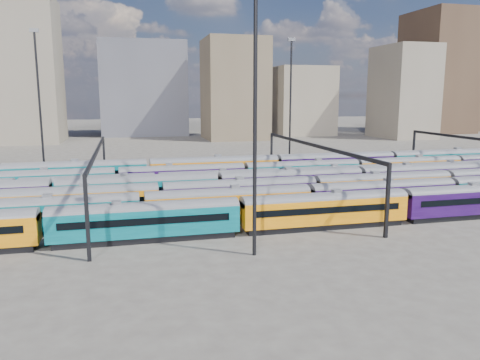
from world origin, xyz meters
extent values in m
plane|color=#46413B|center=(0.00, 0.00, 0.00)|extent=(500.00, 500.00, 0.00)
cube|color=black|center=(-14.68, -15.00, 0.34)|extent=(18.32, 2.38, 0.68)
cube|color=#054B53|center=(-14.68, -15.00, 2.07)|extent=(19.29, 2.80, 2.80)
cylinder|color=#4C4C51|center=(-14.68, -15.00, 3.47)|extent=(19.29, 2.80, 2.80)
cube|color=black|center=(-14.68, -16.42, 2.41)|extent=(16.97, 0.06, 0.72)
cube|color=black|center=(-14.68, -13.58, 2.41)|extent=(16.97, 0.06, 0.72)
cube|color=slate|center=(-14.68, -15.00, 4.22)|extent=(0.96, 0.87, 0.34)
cube|color=black|center=(5.21, -15.00, 0.34)|extent=(18.32, 2.38, 0.68)
cube|color=#C16C07|center=(5.21, -15.00, 2.07)|extent=(19.29, 2.80, 2.80)
cylinder|color=#4C4C51|center=(5.21, -15.00, 3.47)|extent=(19.29, 2.80, 2.80)
cube|color=black|center=(5.21, -16.42, 2.41)|extent=(16.97, 0.06, 0.72)
cube|color=black|center=(5.21, -13.58, 2.41)|extent=(16.97, 0.06, 0.72)
cube|color=slate|center=(5.21, -15.00, 4.22)|extent=(0.96, 0.87, 0.34)
cube|color=black|center=(25.10, -15.00, 0.34)|extent=(18.32, 2.38, 0.68)
cube|color=#1B0735|center=(25.10, -15.00, 2.07)|extent=(19.29, 2.80, 2.80)
cylinder|color=#4C4C51|center=(25.10, -15.00, 3.47)|extent=(19.29, 2.80, 2.80)
cube|color=black|center=(25.10, -13.58, 2.41)|extent=(16.97, 0.06, 0.72)
cube|color=slate|center=(25.10, -15.00, 4.22)|extent=(0.96, 0.87, 0.34)
cube|color=black|center=(-24.91, -10.00, 0.34)|extent=(18.54, 2.41, 0.68)
cube|color=#054B53|center=(-24.91, -10.00, 2.10)|extent=(19.52, 2.83, 2.83)
cylinder|color=#4C4C51|center=(-24.91, -10.00, 3.51)|extent=(19.52, 2.83, 2.83)
cube|color=black|center=(-24.91, -11.44, 2.44)|extent=(17.18, 0.06, 0.73)
cube|color=black|center=(-24.91, -8.56, 2.44)|extent=(17.18, 0.06, 0.73)
cube|color=slate|center=(-24.91, -10.00, 4.27)|extent=(0.98, 0.88, 0.34)
cube|color=black|center=(-4.79, -10.00, 0.34)|extent=(18.54, 2.41, 0.68)
cube|color=#C16C07|center=(-4.79, -10.00, 2.10)|extent=(19.52, 2.83, 2.83)
cylinder|color=#4C4C51|center=(-4.79, -10.00, 3.51)|extent=(19.52, 2.83, 2.83)
cube|color=black|center=(-4.79, -11.44, 2.44)|extent=(17.18, 0.06, 0.73)
cube|color=black|center=(-4.79, -8.56, 2.44)|extent=(17.18, 0.06, 0.73)
cube|color=slate|center=(-4.79, -10.00, 4.27)|extent=(0.98, 0.88, 0.34)
cube|color=black|center=(15.33, -10.00, 0.34)|extent=(18.54, 2.41, 0.68)
cube|color=#1B0735|center=(15.33, -10.00, 2.10)|extent=(19.52, 2.83, 2.83)
cylinder|color=#4C4C51|center=(15.33, -10.00, 3.51)|extent=(19.52, 2.83, 2.83)
cube|color=black|center=(15.33, -11.44, 2.44)|extent=(17.18, 0.06, 0.73)
cube|color=black|center=(15.33, -8.56, 2.44)|extent=(17.18, 0.06, 0.73)
cube|color=slate|center=(15.33, -10.00, 4.27)|extent=(0.98, 0.88, 0.34)
cube|color=black|center=(-22.65, -5.00, 0.35)|extent=(18.90, 2.45, 0.70)
cube|color=#C16C07|center=(-22.65, -5.00, 2.14)|extent=(19.90, 2.89, 2.89)
cylinder|color=#4C4C51|center=(-22.65, -5.00, 3.58)|extent=(19.90, 2.89, 2.89)
cube|color=black|center=(-22.65, -6.46, 2.49)|extent=(17.51, 0.06, 0.75)
cube|color=black|center=(-22.65, -3.54, 2.49)|extent=(17.51, 0.06, 0.75)
cube|color=slate|center=(-22.65, -5.00, 4.35)|extent=(0.99, 0.90, 0.35)
cube|color=black|center=(-2.15, -5.00, 0.35)|extent=(18.90, 2.45, 0.70)
cube|color=#1B0735|center=(-2.15, -5.00, 2.14)|extent=(19.90, 2.89, 2.89)
cylinder|color=#4C4C51|center=(-2.15, -5.00, 3.58)|extent=(19.90, 2.89, 2.89)
cube|color=black|center=(-2.15, -6.46, 2.49)|extent=(17.51, 0.06, 0.75)
cube|color=black|center=(-2.15, -3.54, 2.49)|extent=(17.51, 0.06, 0.75)
cube|color=slate|center=(-2.15, -5.00, 4.35)|extent=(0.99, 0.90, 0.35)
cube|color=black|center=(18.35, -5.00, 0.35)|extent=(18.90, 2.45, 0.70)
cube|color=#C16C07|center=(18.35, -5.00, 2.14)|extent=(19.90, 2.89, 2.89)
cylinder|color=#4C4C51|center=(18.35, -5.00, 3.58)|extent=(19.90, 2.89, 2.89)
cube|color=black|center=(18.35, -6.46, 2.49)|extent=(17.51, 0.06, 0.75)
cube|color=black|center=(18.35, -3.54, 2.49)|extent=(17.51, 0.06, 0.75)
cube|color=slate|center=(18.35, -5.00, 4.35)|extent=(0.99, 0.90, 0.35)
cube|color=black|center=(-14.86, 0.00, 0.37)|extent=(19.83, 2.57, 0.73)
cube|color=#054B53|center=(-14.86, 0.00, 2.24)|extent=(20.87, 3.03, 3.03)
cylinder|color=#4C4C51|center=(-14.86, 0.00, 3.76)|extent=(20.87, 3.03, 3.03)
cube|color=black|center=(-14.86, -1.53, 2.61)|extent=(18.37, 0.06, 0.78)
cube|color=black|center=(-14.86, 1.53, 2.61)|extent=(18.37, 0.06, 0.78)
cube|color=slate|center=(-14.86, 0.00, 4.56)|extent=(1.04, 0.94, 0.37)
cube|color=black|center=(6.61, 0.00, 0.37)|extent=(19.83, 2.57, 0.73)
cube|color=#1B0735|center=(6.61, 0.00, 2.24)|extent=(20.87, 3.03, 3.03)
cylinder|color=#4C4C51|center=(6.61, 0.00, 3.76)|extent=(20.87, 3.03, 3.03)
cube|color=black|center=(6.61, -1.53, 2.61)|extent=(18.37, 0.06, 0.78)
cube|color=black|center=(6.61, 1.53, 2.61)|extent=(18.37, 0.06, 0.78)
cube|color=slate|center=(6.61, 0.00, 4.56)|extent=(1.04, 0.94, 0.37)
cube|color=black|center=(28.08, 0.00, 0.37)|extent=(19.83, 2.57, 0.73)
cube|color=#1B0735|center=(28.08, 0.00, 2.24)|extent=(20.87, 3.03, 3.03)
cylinder|color=#4C4C51|center=(28.08, 0.00, 3.76)|extent=(20.87, 3.03, 3.03)
cube|color=black|center=(28.08, -1.53, 2.61)|extent=(18.37, 0.06, 0.78)
cube|color=black|center=(28.08, 1.53, 2.61)|extent=(18.37, 0.06, 0.78)
cube|color=slate|center=(28.08, 0.00, 4.56)|extent=(1.04, 0.94, 0.37)
cube|color=black|center=(-21.57, 5.00, 0.32)|extent=(17.27, 2.24, 0.64)
cube|color=#054B53|center=(-21.57, 5.00, 1.95)|extent=(18.18, 2.64, 2.64)
cylinder|color=#4C4C51|center=(-21.57, 5.00, 3.27)|extent=(18.18, 2.64, 2.64)
cube|color=black|center=(-21.57, 3.66, 2.27)|extent=(16.00, 0.06, 0.68)
cube|color=black|center=(-21.57, 6.34, 2.27)|extent=(16.00, 0.06, 0.68)
cube|color=slate|center=(-21.57, 5.00, 3.97)|extent=(0.91, 0.82, 0.32)
cube|color=black|center=(-2.79, 5.00, 0.32)|extent=(17.27, 2.24, 0.64)
cube|color=#C16C07|center=(-2.79, 5.00, 1.95)|extent=(18.18, 2.64, 2.64)
cylinder|color=#4C4C51|center=(-2.79, 5.00, 3.27)|extent=(18.18, 2.64, 2.64)
cube|color=black|center=(-2.79, 3.66, 2.27)|extent=(16.00, 0.06, 0.68)
cube|color=black|center=(-2.79, 6.34, 2.27)|extent=(16.00, 0.06, 0.68)
cube|color=slate|center=(-2.79, 5.00, 3.97)|extent=(0.91, 0.82, 0.32)
cube|color=black|center=(15.99, 5.00, 0.32)|extent=(17.27, 2.24, 0.64)
cube|color=#054B53|center=(15.99, 5.00, 1.95)|extent=(18.18, 2.64, 2.64)
cylinder|color=#4C4C51|center=(15.99, 5.00, 3.27)|extent=(18.18, 2.64, 2.64)
cube|color=black|center=(15.99, 3.66, 2.27)|extent=(16.00, 0.06, 0.68)
cube|color=black|center=(15.99, 6.34, 2.27)|extent=(16.00, 0.06, 0.68)
cube|color=slate|center=(15.99, 5.00, 3.97)|extent=(0.91, 0.82, 0.32)
cube|color=black|center=(34.77, 5.00, 0.32)|extent=(17.27, 2.24, 0.64)
cube|color=#C16C07|center=(34.77, 5.00, 1.95)|extent=(18.18, 2.64, 2.64)
cylinder|color=#4C4C51|center=(34.77, 5.00, 3.27)|extent=(18.18, 2.64, 2.64)
cube|color=black|center=(34.77, 3.66, 2.27)|extent=(16.00, 0.06, 0.68)
cube|color=black|center=(34.77, 6.34, 2.27)|extent=(16.00, 0.06, 0.68)
cube|color=slate|center=(34.77, 5.00, 3.97)|extent=(0.91, 0.82, 0.32)
cube|color=black|center=(-27.86, 10.00, 0.34)|extent=(18.47, 2.40, 0.68)
cube|color=#054B53|center=(-27.86, 10.00, 2.09)|extent=(19.45, 2.82, 2.82)
cylinder|color=#4C4C51|center=(-27.86, 10.00, 3.50)|extent=(19.45, 2.82, 2.82)
cube|color=black|center=(-27.86, 8.57, 2.43)|extent=(17.11, 0.06, 0.73)
cube|color=black|center=(-27.86, 11.43, 2.43)|extent=(17.11, 0.06, 0.73)
cube|color=slate|center=(-27.86, 10.00, 4.25)|extent=(0.97, 0.88, 0.34)
cube|color=black|center=(-7.82, 10.00, 0.34)|extent=(18.47, 2.40, 0.68)
cube|color=#1B0735|center=(-7.82, 10.00, 2.09)|extent=(19.45, 2.82, 2.82)
cylinder|color=#4C4C51|center=(-7.82, 10.00, 3.50)|extent=(19.45, 2.82, 2.82)
cube|color=black|center=(-7.82, 8.57, 2.43)|extent=(17.11, 0.06, 0.73)
cube|color=black|center=(-7.82, 11.43, 2.43)|extent=(17.11, 0.06, 0.73)
cube|color=slate|center=(-7.82, 10.00, 4.25)|extent=(0.97, 0.88, 0.34)
cube|color=black|center=(12.23, 10.00, 0.34)|extent=(18.47, 2.40, 0.68)
cube|color=#054B53|center=(12.23, 10.00, 2.09)|extent=(19.45, 2.82, 2.82)
cylinder|color=#4C4C51|center=(12.23, 10.00, 3.50)|extent=(19.45, 2.82, 2.82)
cube|color=black|center=(12.23, 8.57, 2.43)|extent=(17.11, 0.06, 0.73)
cube|color=black|center=(12.23, 11.43, 2.43)|extent=(17.11, 0.06, 0.73)
cube|color=slate|center=(12.23, 10.00, 4.25)|extent=(0.97, 0.88, 0.34)
cube|color=black|center=(32.28, 10.00, 0.34)|extent=(18.47, 2.40, 0.68)
cube|color=#C16C07|center=(32.28, 10.00, 2.09)|extent=(19.45, 2.82, 2.82)
cylinder|color=#4C4C51|center=(32.28, 10.00, 3.50)|extent=(19.45, 2.82, 2.82)
cube|color=black|center=(32.28, 8.57, 2.43)|extent=(17.11, 0.06, 0.73)
cube|color=black|center=(32.28, 11.43, 2.43)|extent=(17.11, 0.06, 0.73)
cube|color=slate|center=(32.28, 10.00, 4.25)|extent=(0.97, 0.88, 0.34)
cube|color=black|center=(-24.07, 15.00, 0.38)|extent=(20.68, 2.68, 0.76)
cube|color=#054B53|center=(-24.07, 15.00, 2.34)|extent=(21.77, 3.16, 3.16)
cylinder|color=#4C4C51|center=(-24.07, 15.00, 3.92)|extent=(21.77, 3.16, 3.16)
cube|color=black|center=(-24.07, 13.40, 2.72)|extent=(19.16, 0.06, 0.82)
cube|color=black|center=(-24.07, 16.60, 2.72)|extent=(19.16, 0.06, 0.82)
cube|color=slate|center=(-24.07, 15.00, 4.76)|extent=(1.09, 0.98, 0.38)
cube|color=black|center=(-1.70, 15.00, 0.38)|extent=(20.68, 2.68, 0.76)
cube|color=#C16C07|center=(-1.70, 15.00, 2.34)|extent=(21.77, 3.16, 3.16)
cylinder|color=#4C4C51|center=(-1.70, 15.00, 3.92)|extent=(21.77, 3.16, 3.16)
cube|color=black|center=(-1.70, 13.40, 2.72)|extent=(19.16, 0.06, 0.82)
cube|color=black|center=(-1.70, 16.60, 2.72)|extent=(19.16, 0.06, 0.82)
cube|color=slate|center=(-1.70, 15.00, 4.76)|extent=(1.09, 0.98, 0.38)
cube|color=black|center=(20.67, 15.00, 0.38)|extent=(20.68, 2.68, 0.76)
cube|color=#1B0735|center=(20.67, 15.00, 2.34)|extent=(21.77, 3.16, 3.16)
cylinder|color=#4C4C51|center=(20.67, 15.00, 3.92)|extent=(21.77, 3.16, 3.16)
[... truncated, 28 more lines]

